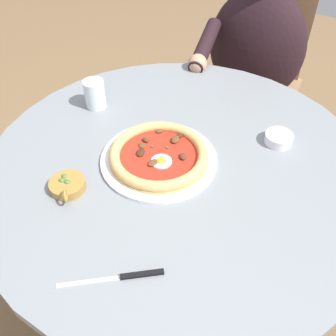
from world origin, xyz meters
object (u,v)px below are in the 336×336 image
Objects in this scene: water_glass at (95,96)px; olive_pan at (67,185)px; ramekin_capers at (279,138)px; cafe_chair_diner at (258,71)px; pizza_on_plate at (159,156)px; diner_person at (249,88)px; steak_knife at (127,276)px; dining_table at (178,199)px.

water_glass reaches higher than olive_pan.
ramekin_capers is 0.09× the size of cafe_chair_diner.
diner_person is (-0.02, -0.81, -0.24)m from pizza_on_plate.
steak_knife is at bearing 151.11° from olive_pan.
pizza_on_plate reaches higher than ramekin_capers.
water_glass is at bearing -18.02° from dining_table.
steak_knife is at bearing 130.40° from water_glass.
water_glass is 0.57m from ramekin_capers.
cafe_chair_diner is at bearing -98.60° from olive_pan.
olive_pan reaches higher than steak_knife.
cafe_chair_diner reaches higher than pizza_on_plate.
diner_person reaches higher than cafe_chair_diner.
olive_pan is (0.21, 0.22, 0.17)m from dining_table.
dining_table is 11.78× the size of water_glass.
dining_table is at bearing 92.25° from diner_person.
dining_table is at bearing 92.12° from cafe_chair_diner.
pizza_on_plate is at bearing 88.63° from diner_person.
cafe_chair_diner reaches higher than dining_table.
diner_person is at bearing -85.63° from steak_knife.
olive_pan is (0.16, 0.20, -0.00)m from pizza_on_plate.
diner_person is 0.14m from cafe_chair_diner.
water_glass is 1.15× the size of ramekin_capers.
diner_person reaches higher than dining_table.
water_glass reaches higher than ramekin_capers.
olive_pan reaches higher than dining_table.
ramekin_capers is (-0.16, -0.57, 0.01)m from steak_knife.
olive_pan is at bearing 51.40° from pizza_on_plate.
ramekin_capers is (-0.57, -0.09, -0.02)m from water_glass.
steak_knife is 1.31m from cafe_chair_diner.
ramekin_capers is at bearing -137.04° from dining_table.
olive_pan is 1.18m from cafe_chair_diner.
pizza_on_plate is (0.05, 0.02, 0.17)m from dining_table.
diner_person reaches higher than water_glass.
ramekin_capers is at bearing -105.89° from steak_knife.
olive_pan reaches higher than ramekin_capers.
pizza_on_plate is 0.97m from cafe_chair_diner.
cafe_chair_diner reaches higher than ramekin_capers.
pizza_on_plate is 3.49× the size of water_glass.
cafe_chair_diner is (0.00, -0.14, 0.01)m from diner_person.
water_glass is at bearing 64.75° from diner_person.
pizza_on_plate reaches higher than dining_table.
pizza_on_plate is 3.04× the size of olive_pan.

